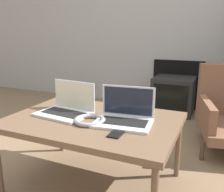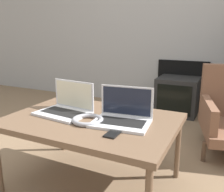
{
  "view_description": "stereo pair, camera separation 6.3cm",
  "coord_description": "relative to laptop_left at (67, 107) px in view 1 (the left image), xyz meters",
  "views": [
    {
      "loc": [
        0.72,
        -1.17,
        1.01
      ],
      "look_at": [
        0.0,
        0.45,
        0.55
      ],
      "focal_mm": 40.0,
      "sensor_mm": 36.0,
      "label": 1
    },
    {
      "loc": [
        0.77,
        -1.14,
        1.01
      ],
      "look_at": [
        0.0,
        0.45,
        0.55
      ],
      "focal_mm": 40.0,
      "sensor_mm": 36.0,
      "label": 2
    }
  ],
  "objects": [
    {
      "name": "table",
      "position": [
        0.21,
        -0.02,
        -0.08
      ],
      "size": [
        1.06,
        0.74,
        0.47
      ],
      "color": "brown",
      "rests_on": "ground_plane"
    },
    {
      "name": "laptop_left",
      "position": [
        0.0,
        0.0,
        0.0
      ],
      "size": [
        0.36,
        0.28,
        0.21
      ],
      "rotation": [
        0.0,
        0.0,
        -0.11
      ],
      "color": "silver",
      "rests_on": "table"
    },
    {
      "name": "laptop_right",
      "position": [
        0.41,
        -0.0,
        0.0
      ],
      "size": [
        0.36,
        0.28,
        0.21
      ],
      "rotation": [
        0.0,
        0.0,
        0.11
      ],
      "color": "silver",
      "rests_on": "table"
    },
    {
      "name": "tv",
      "position": [
        0.4,
        1.77,
        -0.29
      ],
      "size": [
        0.49,
        0.46,
        0.46
      ],
      "color": "black",
      "rests_on": "ground_plane"
    },
    {
      "name": "headphones",
      "position": [
        0.22,
        -0.09,
        -0.03
      ],
      "size": [
        0.19,
        0.19,
        0.03
      ],
      "color": "gray",
      "rests_on": "table"
    },
    {
      "name": "wall_back",
      "position": [
        0.21,
        2.05,
        0.77
      ],
      "size": [
        7.0,
        0.08,
        2.6
      ],
      "color": "#999999",
      "rests_on": "ground_plane"
    },
    {
      "name": "phone",
      "position": [
        0.44,
        -0.19,
        -0.04
      ],
      "size": [
        0.07,
        0.13,
        0.01
      ],
      "color": "black",
      "rests_on": "table"
    }
  ]
}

